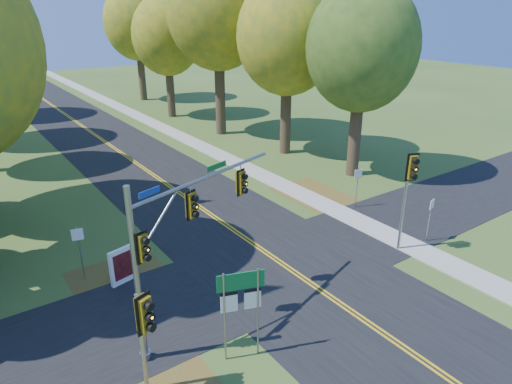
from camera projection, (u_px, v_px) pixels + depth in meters
ground at (312, 284)px, 19.40m from camera, size 160.00×160.00×0.00m
road_main at (312, 284)px, 19.40m from camera, size 8.00×160.00×0.02m
road_cross at (283, 264)px, 20.91m from camera, size 60.00×6.00×0.02m
centerline_left at (310, 285)px, 19.34m from camera, size 0.10×160.00×0.01m
centerline_right at (313, 283)px, 19.45m from camera, size 0.10×160.00×0.01m
sidewalk_east at (405, 243)px, 22.70m from camera, size 1.60×160.00×0.06m
leaf_patch_w_near at (130, 291)px, 18.95m from camera, size 4.00×6.00×0.00m
leaf_patch_e at (330, 202)px, 27.57m from camera, size 3.50×8.00×0.00m
tree_e_a at (362, 48)px, 29.00m from camera, size 7.20×7.20×12.73m
tree_e_b at (288, 37)px, 33.69m from camera, size 7.60×7.60×13.33m
tree_e_c at (218, 10)px, 38.58m from camera, size 8.80×8.80×15.79m
tree_e_d at (167, 36)px, 46.11m from camera, size 7.00×7.00×12.32m
tree_e_e at (137, 23)px, 54.49m from camera, size 7.80×7.80×13.74m
traffic_mast at (176, 234)px, 15.04m from camera, size 6.58×2.43×6.24m
east_signal_pole at (410, 178)px, 20.60m from camera, size 0.55×0.66×4.96m
ped_signal_pole at (145, 321)px, 12.95m from camera, size 0.55×0.65×3.59m
route_sign_cluster at (241, 297)px, 14.56m from camera, size 1.48×0.57×3.34m
info_kiosk at (122, 266)px, 19.25m from camera, size 1.18×0.44×1.63m
reg_sign_e_north at (358, 181)px, 26.24m from camera, size 0.45×0.18×2.43m
reg_sign_e_south at (431, 212)px, 22.39m from camera, size 0.44×0.13×2.34m
reg_sign_w at (79, 244)px, 19.12m from camera, size 0.48×0.15×2.52m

